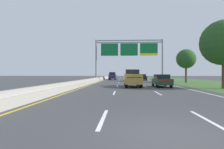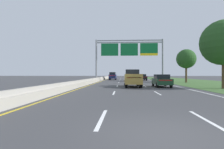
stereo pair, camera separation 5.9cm
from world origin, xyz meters
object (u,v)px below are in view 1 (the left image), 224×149
at_px(car_navy_left_lane_suv, 113,76).
at_px(roadside_tree_mid, 186,59).
at_px(roadside_tree_near, 224,43).
at_px(pickup_truck_gold, 133,78).
at_px(car_white_centre_lane_sedan, 128,78).
at_px(overhead_sign_gantry, 129,51).
at_px(car_black_right_lane_sedan, 142,77).
at_px(car_darkgreen_right_lane_sedan, 162,80).

relative_size(car_navy_left_lane_suv, roadside_tree_mid, 0.76).
bearing_deg(roadside_tree_near, pickup_truck_gold, 164.66).
relative_size(car_white_centre_lane_sedan, roadside_tree_mid, 0.71).
bearing_deg(car_white_centre_lane_sedan, pickup_truck_gold, -178.42).
height_order(pickup_truck_gold, roadside_tree_mid, roadside_tree_mid).
xyz_separation_m(overhead_sign_gantry, car_black_right_lane_sedan, (3.42, 4.95, -5.81)).
bearing_deg(overhead_sign_gantry, pickup_truck_gold, -90.56).
distance_m(car_black_right_lane_sedan, roadside_tree_mid, 13.17).
bearing_deg(roadside_tree_near, car_navy_left_lane_suv, 114.75).
relative_size(overhead_sign_gantry, car_darkgreen_right_lane_sedan, 3.42).
bearing_deg(car_white_centre_lane_sedan, car_darkgreen_right_lane_sedan, -166.73).
xyz_separation_m(pickup_truck_gold, car_darkgreen_right_lane_sedan, (3.63, -0.08, -0.26)).
relative_size(car_darkgreen_right_lane_sedan, roadside_tree_near, 0.58).
distance_m(car_navy_left_lane_suv, car_black_right_lane_sedan, 9.22).
bearing_deg(car_white_centre_lane_sedan, roadside_tree_mid, -117.17).
bearing_deg(roadside_tree_near, car_darkgreen_right_lane_sedan, 157.05).
relative_size(overhead_sign_gantry, car_black_right_lane_sedan, 3.38).
bearing_deg(car_white_centre_lane_sedan, car_black_right_lane_sedan, -36.42).
bearing_deg(car_black_right_lane_sedan, car_white_centre_lane_sedan, 140.47).
height_order(car_navy_left_lane_suv, roadside_tree_near, roadside_tree_near).
xyz_separation_m(car_black_right_lane_sedan, roadside_tree_near, (6.19, -24.81, 4.23)).
bearing_deg(pickup_truck_gold, car_black_right_lane_sedan, -9.95).
height_order(car_darkgreen_right_lane_sedan, car_black_right_lane_sedan, same).
bearing_deg(car_black_right_lane_sedan, car_darkgreen_right_lane_sedan, 178.45).
height_order(pickup_truck_gold, roadside_tree_near, roadside_tree_near).
bearing_deg(car_darkgreen_right_lane_sedan, pickup_truck_gold, 88.77).
bearing_deg(car_darkgreen_right_lane_sedan, overhead_sign_gantry, 11.39).
bearing_deg(car_darkgreen_right_lane_sedan, car_white_centre_lane_sedan, 11.86).
relative_size(car_white_centre_lane_sedan, car_black_right_lane_sedan, 1.00).
xyz_separation_m(car_navy_left_lane_suv, car_black_right_lane_sedan, (7.63, -5.17, -0.28)).
height_order(overhead_sign_gantry, roadside_tree_mid, overhead_sign_gantry).
xyz_separation_m(pickup_truck_gold, car_white_centre_lane_sedan, (-0.04, 17.46, -0.26)).
relative_size(pickup_truck_gold, roadside_tree_near, 0.72).
xyz_separation_m(overhead_sign_gantry, car_navy_left_lane_suv, (-4.21, 10.12, -5.53)).
bearing_deg(roadside_tree_mid, roadside_tree_near, -93.51).
bearing_deg(overhead_sign_gantry, car_darkgreen_right_lane_sedan, -78.65).
distance_m(pickup_truck_gold, car_darkgreen_right_lane_sedan, 3.64).
bearing_deg(car_black_right_lane_sedan, overhead_sign_gantry, 143.69).
xyz_separation_m(overhead_sign_gantry, pickup_truck_gold, (-0.17, -17.18, -5.55)).
bearing_deg(car_navy_left_lane_suv, pickup_truck_gold, -170.04).
bearing_deg(car_navy_left_lane_suv, car_darkgreen_right_lane_sedan, -162.80).
relative_size(car_black_right_lane_sedan, roadside_tree_near, 0.59).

